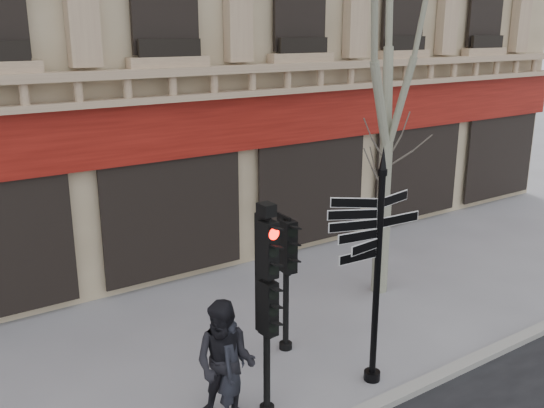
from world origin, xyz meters
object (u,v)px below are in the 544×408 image
(fingerpost, at_px, (380,229))
(plane_tree, at_px, (393,20))
(traffic_signal_secondary, at_px, (286,260))
(pedestrian_b, at_px, (225,363))
(traffic_signal_main, at_px, (267,286))
(pedestrian_a, at_px, (232,369))

(fingerpost, relative_size, plane_tree, 0.48)
(traffic_signal_secondary, xyz_separation_m, pedestrian_b, (-2.00, -1.25, -0.77))
(traffic_signal_main, bearing_deg, pedestrian_a, 150.73)
(pedestrian_a, bearing_deg, plane_tree, -19.79)
(pedestrian_a, height_order, pedestrian_b, pedestrian_b)
(fingerpost, distance_m, traffic_signal_secondary, 2.01)
(traffic_signal_main, xyz_separation_m, pedestrian_b, (-0.62, 0.18, -1.15))
(fingerpost, xyz_separation_m, pedestrian_a, (-2.46, 0.48, -1.89))
(traffic_signal_main, bearing_deg, traffic_signal_secondary, 43.12)
(traffic_signal_secondary, bearing_deg, traffic_signal_main, -130.22)
(pedestrian_b, bearing_deg, pedestrian_a, 69.10)
(traffic_signal_main, relative_size, pedestrian_b, 1.72)
(fingerpost, distance_m, traffic_signal_main, 2.08)
(pedestrian_a, bearing_deg, fingerpost, -53.19)
(plane_tree, bearing_deg, pedestrian_b, -157.75)
(traffic_signal_main, relative_size, traffic_signal_secondary, 1.34)
(traffic_signal_main, relative_size, plane_tree, 0.40)
(traffic_signal_secondary, relative_size, pedestrian_a, 1.55)
(fingerpost, bearing_deg, pedestrian_a, -177.73)
(pedestrian_a, distance_m, pedestrian_b, 0.23)
(pedestrian_a, bearing_deg, traffic_signal_secondary, -9.43)
(traffic_signal_main, height_order, pedestrian_a, traffic_signal_main)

